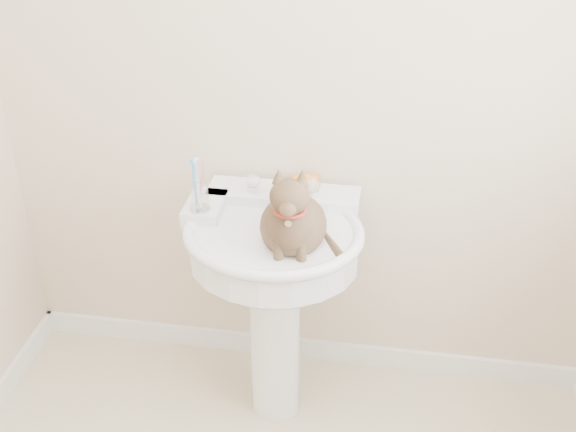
% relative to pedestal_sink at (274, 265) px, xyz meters
% --- Properties ---
extents(wall_back, '(2.20, 0.00, 2.50)m').
position_rel_pedestal_sink_xyz_m(wall_back, '(0.06, 0.29, 0.60)').
color(wall_back, beige).
rests_on(wall_back, ground).
extents(baseboard_back, '(2.20, 0.02, 0.09)m').
position_rel_pedestal_sink_xyz_m(baseboard_back, '(0.06, 0.28, -0.61)').
color(baseboard_back, white).
rests_on(baseboard_back, floor).
extents(pedestal_sink, '(0.61, 0.59, 0.83)m').
position_rel_pedestal_sink_xyz_m(pedestal_sink, '(0.00, 0.00, 0.00)').
color(pedestal_sink, white).
rests_on(pedestal_sink, floor).
extents(faucet, '(0.28, 0.12, 0.14)m').
position_rel_pedestal_sink_xyz_m(faucet, '(0.00, 0.15, 0.22)').
color(faucet, silver).
rests_on(faucet, pedestal_sink).
extents(soap_bar, '(0.10, 0.07, 0.03)m').
position_rel_pedestal_sink_xyz_m(soap_bar, '(0.07, 0.24, 0.19)').
color(soap_bar, orange).
rests_on(soap_bar, pedestal_sink).
extents(toothbrush_cup, '(0.07, 0.07, 0.18)m').
position_rel_pedestal_sink_xyz_m(toothbrush_cup, '(-0.25, 0.02, 0.23)').
color(toothbrush_cup, silver).
rests_on(toothbrush_cup, pedestal_sink).
extents(cat, '(0.23, 0.29, 0.42)m').
position_rel_pedestal_sink_xyz_m(cat, '(0.08, -0.08, 0.23)').
color(cat, brown).
rests_on(cat, pedestal_sink).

